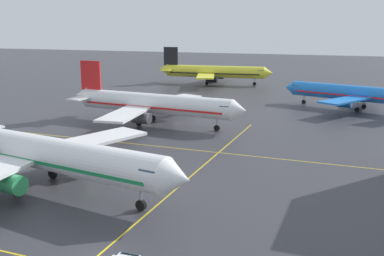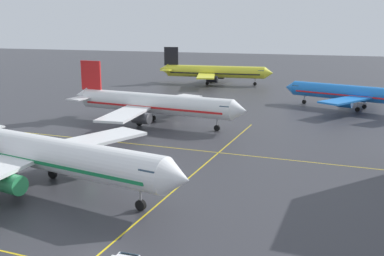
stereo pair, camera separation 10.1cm
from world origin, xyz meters
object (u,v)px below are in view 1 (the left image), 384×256
Objects in this scene: airliner_second_row at (152,104)px; airliner_third_row at (356,94)px; airliner_front_gate at (42,153)px; airliner_far_left_stand at (213,72)px.

airliner_second_row is 1.11× the size of airliner_third_row.
airliner_front_gate is 1.03× the size of airliner_second_row.
airliner_front_gate is at bearing -83.17° from airliner_far_left_stand.
airliner_second_row is at bearing 95.35° from airliner_front_gate.
airliner_third_row is at bearing -36.08° from airliner_far_left_stand.
airliner_far_left_stand is (-12.39, 103.53, -0.05)m from airliner_front_gate.
airliner_second_row is 0.98× the size of airliner_far_left_stand.
airliner_second_row reaches higher than airliner_third_row.
airliner_far_left_stand is (-8.89, 66.12, 0.08)m from airliner_second_row.
airliner_front_gate reaches higher than airliner_second_row.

